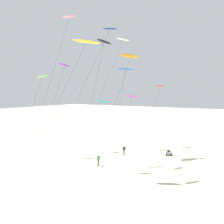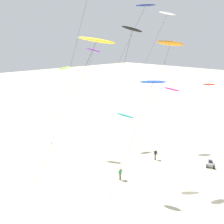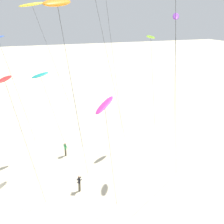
{
  "view_description": "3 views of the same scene",
  "coord_description": "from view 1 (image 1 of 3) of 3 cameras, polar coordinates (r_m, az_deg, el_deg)",
  "views": [
    {
      "loc": [
        -33.66,
        -12.77,
        10.88
      ],
      "look_at": [
        -0.98,
        7.82,
        7.68
      ],
      "focal_mm": 40.03,
      "sensor_mm": 36.0,
      "label": 1
    },
    {
      "loc": [
        -21.14,
        -8.06,
        16.55
      ],
      "look_at": [
        -2.31,
        11.78,
        7.72
      ],
      "focal_mm": 33.93,
      "sensor_mm": 36.0,
      "label": 2
    },
    {
      "loc": [
        24.62,
        2.88,
        15.84
      ],
      "look_at": [
        -1.43,
        12.65,
        5.93
      ],
      "focal_mm": 44.27,
      "sensor_mm": 36.0,
      "label": 3
    }
  ],
  "objects": [
    {
      "name": "kite_purple",
      "position": [
        46.44,
        -10.86,
        10.27
      ],
      "size": [
        4.66,
        4.28,
        16.07
      ],
      "color": "purple",
      "rests_on": "ground"
    },
    {
      "name": "kite_pink",
      "position": [
        39.77,
        -9.87,
        20.19
      ],
      "size": [
        5.93,
        5.59,
        22.31
      ],
      "color": "pink",
      "rests_on": "ground"
    },
    {
      "name": "kite_teal",
      "position": [
        33.43,
        -1.99,
        2.2
      ],
      "size": [
        3.34,
        3.62,
        9.85
      ],
      "color": "teal",
      "rests_on": "ground"
    },
    {
      "name": "kite_black",
      "position": [
        37.28,
        -1.86,
        15.44
      ],
      "size": [
        3.96,
        3.65,
        18.46
      ],
      "color": "black",
      "rests_on": "ground"
    },
    {
      "name": "kite_orange",
      "position": [
        41.7,
        4.02,
        12.55
      ],
      "size": [
        4.25,
        4.14,
        17.16
      ],
      "color": "orange",
      "rests_on": "ground"
    },
    {
      "name": "kite_magenta",
      "position": [
        46.47,
        4.6,
        3.42
      ],
      "size": [
        2.81,
        2.74,
        10.35
      ],
      "color": "#D8339E",
      "rests_on": "ground"
    },
    {
      "name": "kite_blue",
      "position": [
        30.73,
        3.07,
        9.38
      ],
      "size": [
        4.11,
        3.8,
        13.74
      ],
      "color": "blue",
      "rests_on": "ground"
    },
    {
      "name": "ground_plane",
      "position": [
        37.61,
        11.19,
        -12.18
      ],
      "size": [
        260.0,
        260.0,
        0.0
      ],
      "primitive_type": "plane",
      "color": "beige"
    },
    {
      "name": "kite_white",
      "position": [
        50.93,
        2.41,
        16.01
      ],
      "size": [
        7.31,
        7.19,
        21.47
      ],
      "color": "white",
      "rests_on": "ground"
    },
    {
      "name": "kite_lime",
      "position": [
        42.73,
        -15.76,
        7.53
      ],
      "size": [
        4.09,
        4.14,
        13.65
      ],
      "color": "#8CD833",
      "rests_on": "ground"
    },
    {
      "name": "kite_red",
      "position": [
        41.93,
        10.85,
        5.55
      ],
      "size": [
        3.06,
        2.7,
        11.92
      ],
      "color": "red",
      "rests_on": "ground"
    },
    {
      "name": "kite_yellow",
      "position": [
        31.23,
        -5.98,
        15.52
      ],
      "size": [
        7.01,
        7.35,
        17.26
      ],
      "color": "yellow",
      "rests_on": "ground"
    },
    {
      "name": "kite_navy",
      "position": [
        42.16,
        -0.75,
        17.88
      ],
      "size": [
        8.26,
        8.06,
        21.09
      ],
      "color": "navy",
      "rests_on": "ground"
    },
    {
      "name": "beach_buggy",
      "position": [
        44.42,
        12.8,
        -9.0
      ],
      "size": [
        2.1,
        1.57,
        0.82
      ],
      "color": "gray",
      "rests_on": "ground"
    },
    {
      "name": "kite_flyer_middle",
      "position": [
        43.03,
        2.76,
        -8.69
      ],
      "size": [
        0.6,
        0.58,
        1.67
      ],
      "color": "#4C4738",
      "rests_on": "ground"
    },
    {
      "name": "kite_flyer_nearest",
      "position": [
        37.13,
        -3.13,
        -10.88
      ],
      "size": [
        0.55,
        0.52,
        1.67
      ],
      "color": "#4C4738",
      "rests_on": "ground"
    }
  ]
}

